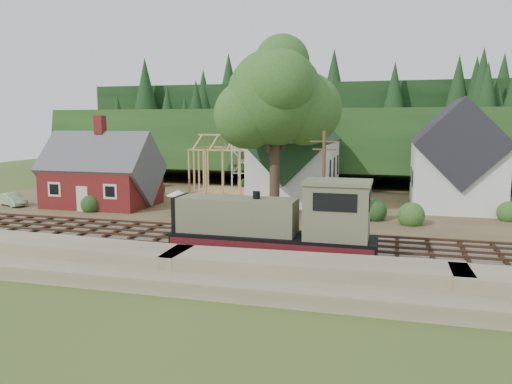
% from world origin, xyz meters
% --- Properties ---
extents(ground, '(140.00, 140.00, 0.00)m').
position_xyz_m(ground, '(0.00, 0.00, 0.00)').
color(ground, '#384C1E').
rests_on(ground, ground).
extents(embankment, '(64.00, 5.00, 1.60)m').
position_xyz_m(embankment, '(0.00, -8.50, 0.00)').
color(embankment, '#7F7259').
rests_on(embankment, ground).
extents(railroad_bed, '(64.00, 11.00, 0.16)m').
position_xyz_m(railroad_bed, '(0.00, 0.00, 0.08)').
color(railroad_bed, '#726B5B').
rests_on(railroad_bed, ground).
extents(village_flat, '(64.00, 26.00, 0.30)m').
position_xyz_m(village_flat, '(0.00, 18.00, 0.15)').
color(village_flat, brown).
rests_on(village_flat, ground).
extents(hillside, '(70.00, 28.96, 12.74)m').
position_xyz_m(hillside, '(0.00, 42.00, 0.00)').
color(hillside, '#1E3F19').
rests_on(hillside, ground).
extents(ridge, '(80.00, 20.00, 12.00)m').
position_xyz_m(ridge, '(0.00, 58.00, 0.00)').
color(ridge, black).
rests_on(ridge, ground).
extents(depot, '(10.80, 7.41, 9.00)m').
position_xyz_m(depot, '(-16.00, 11.00, 3.21)').
color(depot, '#571514').
rests_on(depot, village_flat).
extents(church, '(8.40, 15.17, 13.00)m').
position_xyz_m(church, '(2.00, 19.68, 5.18)').
color(church, silver).
rests_on(church, village_flat).
extents(farmhouse, '(8.40, 10.80, 10.60)m').
position_xyz_m(farmhouse, '(18.00, 19.00, 4.87)').
color(farmhouse, silver).
rests_on(farmhouse, village_flat).
extents(timber_frame, '(8.20, 6.20, 6.99)m').
position_xyz_m(timber_frame, '(-6.00, 22.00, 3.27)').
color(timber_frame, tan).
rests_on(timber_frame, village_flat).
extents(lattice_tower, '(3.20, 3.20, 12.12)m').
position_xyz_m(lattice_tower, '(-6.00, 28.00, 10.03)').
color(lattice_tower, silver).
rests_on(lattice_tower, village_flat).
extents(big_tree, '(10.90, 8.40, 14.70)m').
position_xyz_m(big_tree, '(2.17, 10.08, 10.22)').
color(big_tree, '#38281E').
rests_on(big_tree, village_flat).
extents(telegraph_pole_near, '(2.20, 0.28, 8.00)m').
position_xyz_m(telegraph_pole_near, '(7.00, 5.20, 4.25)').
color(telegraph_pole_near, '#4C331E').
rests_on(telegraph_pole_near, ground).
extents(locomotive, '(12.65, 3.16, 5.04)m').
position_xyz_m(locomotive, '(5.42, -3.00, 2.22)').
color(locomotive, black).
rests_on(locomotive, railroad_bed).
extents(car_blue, '(2.99, 4.09, 1.29)m').
position_xyz_m(car_blue, '(-3.39, 7.56, 0.95)').
color(car_blue, '#5FA7CC').
rests_on(car_blue, village_flat).
extents(car_green, '(4.11, 2.79, 1.28)m').
position_xyz_m(car_green, '(-24.74, 8.43, 0.94)').
color(car_green, '#93B079').
rests_on(car_green, village_flat).
extents(car_red, '(4.38, 2.74, 1.13)m').
position_xyz_m(car_red, '(21.89, 16.05, 0.86)').
color(car_red, red).
rests_on(car_red, village_flat).
extents(patio_set, '(2.12, 2.12, 2.36)m').
position_xyz_m(patio_set, '(-6.28, 7.70, 2.31)').
color(patio_set, silver).
rests_on(patio_set, village_flat).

